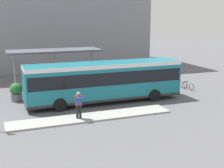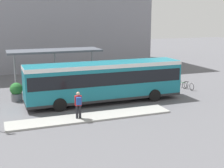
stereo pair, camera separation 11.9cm
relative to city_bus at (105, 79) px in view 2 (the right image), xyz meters
The scene contains 10 objects.
ground_plane 1.87m from the city_bus, behind, with size 120.00×120.00×0.00m, color #5B5B60.
curb_island 4.45m from the city_bus, 122.42° to the right, with size 11.28×1.80×0.12m.
city_bus is the anchor object (origin of this frame).
pedestrian_waiting 4.79m from the city_bus, 131.01° to the right, with size 0.46×0.48×1.81m.
bicycle_white 9.12m from the city_bus, ahead, with size 0.48×1.66×0.72m.
bicycle_green 9.01m from the city_bus, 14.27° to the left, with size 0.48×1.51×0.66m.
station_shelter 6.29m from the city_bus, 119.14° to the left, with size 8.32×2.85×3.80m.
potted_planter_near_shelter 5.55m from the city_bus, 143.58° to the left, with size 0.92×0.92×1.38m.
potted_planter_far_side 7.27m from the city_bus, 156.94° to the left, with size 1.02×1.02×1.53m.
station_building 23.04m from the city_bus, 94.33° to the left, with size 27.17×13.72×17.42m.
Camera 2 is at (-8.01, -22.87, 6.83)m, focal length 50.00 mm.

